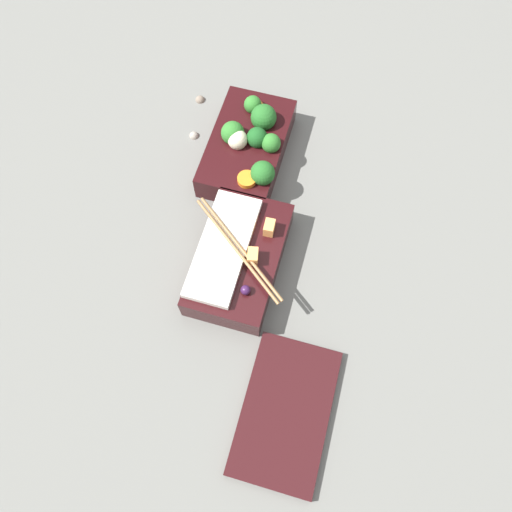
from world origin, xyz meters
name	(u,v)px	position (x,y,z in m)	size (l,w,h in m)	color
ground_plane	(243,209)	(0.00, 0.00, 0.00)	(3.00, 3.00, 0.00)	slate
bento_tray_vegetable	(249,146)	(-0.10, -0.02, 0.03)	(0.21, 0.13, 0.08)	black
bento_tray_rice	(238,258)	(0.10, 0.02, 0.03)	(0.21, 0.17, 0.07)	black
bento_lid	(286,412)	(0.30, 0.15, 0.01)	(0.20, 0.12, 0.01)	black
pebble_0	(200,99)	(-0.20, -0.14, 0.00)	(0.02, 0.02, 0.02)	#7A6B5B
pebble_1	(194,135)	(-0.12, -0.13, 0.00)	(0.02, 0.02, 0.02)	gray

